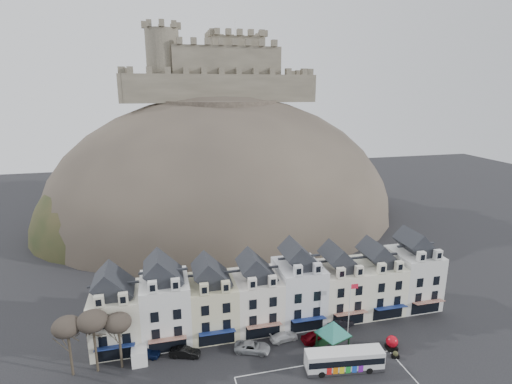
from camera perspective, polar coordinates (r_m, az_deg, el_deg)
The scene contains 20 objects.
coach_bay_markings at distance 55.81m, azimuth 10.10°, elevation -25.29°, with size 22.00×7.50×0.01m, color silver.
townhouse_terrace at distance 63.68m, azimuth 3.25°, elevation -13.83°, with size 54.40×9.35×11.80m.
castle_hill at distance 113.58m, azimuth -4.14°, elevation -3.63°, with size 100.00×76.00×68.00m.
castle at distance 114.76m, azimuth -5.53°, elevation 16.85°, with size 50.20×22.20×22.00m.
tree_left_far at distance 57.21m, azimuth -25.41°, elevation -17.06°, with size 3.61×3.61×8.24m.
tree_left_mid at distance 56.47m, azimuth -22.34°, elevation -16.74°, with size 3.78×3.78×8.64m.
tree_left_near at distance 56.40m, azimuth -19.12°, elevation -17.27°, with size 3.43×3.43×7.84m.
bus at distance 57.17m, azimuth 12.49°, elevation -22.30°, with size 10.35×3.65×2.86m.
bus_shelter at distance 58.81m, azimuth 10.98°, elevation -18.53°, with size 7.09×7.09×4.78m.
red_buoy at distance 62.73m, azimuth 18.83°, elevation -19.68°, with size 1.67×1.67×2.06m.
flagpole at distance 62.23m, azimuth 13.30°, elevation -15.46°, with size 1.22×0.13×8.44m.
white_van at distance 60.45m, azimuth -16.31°, elevation -20.90°, with size 2.16×4.70×2.12m.
planter_west at distance 64.12m, azimuth 19.14°, elevation -19.52°, with size 1.07×0.80×0.96m.
planter_east at distance 61.58m, azimuth 19.29°, elevation -21.08°, with size 1.11×0.77×1.00m.
car_navy at distance 60.62m, azimuth -15.48°, elevation -21.16°, with size 1.60×3.98×1.36m, color #0A1536.
car_black at distance 59.46m, azimuth -10.13°, elevation -21.61°, with size 1.43×4.11×1.35m, color black.
car_silver at distance 59.54m, azimuth -0.53°, elevation -21.28°, with size 2.31×4.93×1.39m, color #979A9E.
car_white at distance 61.81m, azimuth 4.02°, elevation -19.91°, with size 1.71×4.20×1.22m, color white.
car_maroon at distance 62.01m, azimuth 8.69°, elevation -19.73°, with size 1.86×4.61×1.57m, color #5E050C.
car_charcoal at distance 65.68m, azimuth 11.89°, elevation -17.83°, with size 1.48×4.26×1.40m, color black.
Camera 1 is at (-16.71, -37.43, 35.61)m, focal length 28.00 mm.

